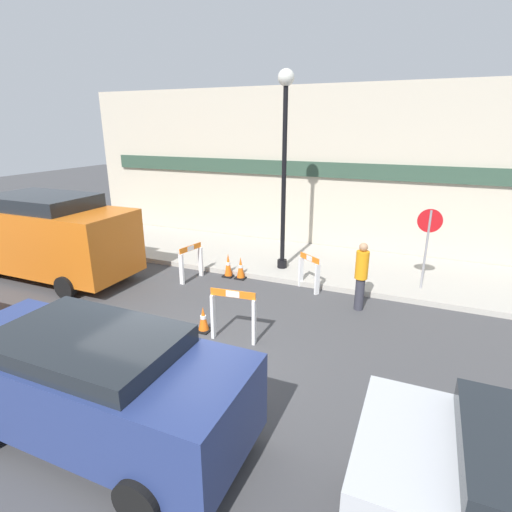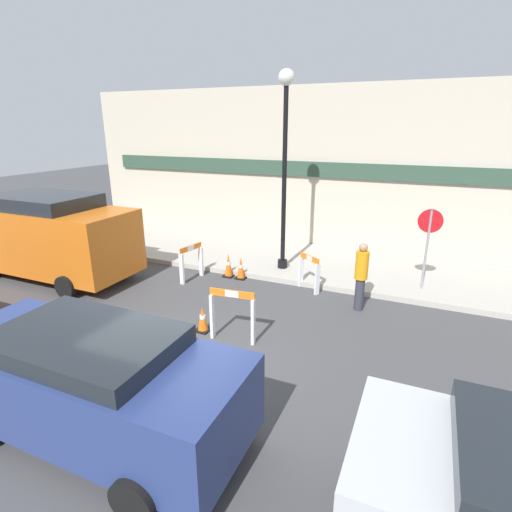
% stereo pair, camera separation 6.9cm
% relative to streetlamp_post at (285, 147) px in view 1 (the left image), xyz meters
% --- Properties ---
extents(ground_plane, '(60.00, 60.00, 0.00)m').
position_rel_streetlamp_post_xyz_m(ground_plane, '(-0.03, -5.38, -3.66)').
color(ground_plane, '#424244').
extents(sidewalk_slab, '(18.00, 3.66, 0.15)m').
position_rel_streetlamp_post_xyz_m(sidewalk_slab, '(-0.03, 0.95, -3.59)').
color(sidewalk_slab, '#ADA89E').
rests_on(sidewalk_slab, ground_plane).
extents(storefront_facade, '(18.00, 0.22, 5.50)m').
position_rel_streetlamp_post_xyz_m(storefront_facade, '(-0.03, 2.85, -0.90)').
color(storefront_facade, '#BCB29E').
rests_on(storefront_facade, ground_plane).
extents(streetlamp_post, '(0.44, 0.44, 5.49)m').
position_rel_streetlamp_post_xyz_m(streetlamp_post, '(0.00, 0.00, 0.00)').
color(streetlamp_post, black).
rests_on(streetlamp_post, sidewalk_slab).
extents(stop_sign, '(0.60, 0.08, 2.11)m').
position_rel_streetlamp_post_xyz_m(stop_sign, '(3.91, -0.07, -2.09)').
color(stop_sign, gray).
rests_on(stop_sign, sidewalk_slab).
extents(barricade_0, '(0.96, 0.23, 1.12)m').
position_rel_streetlamp_post_xyz_m(barricade_0, '(0.44, -4.21, -3.04)').
color(barricade_0, white).
rests_on(barricade_0, ground_plane).
extents(barricade_1, '(0.69, 0.53, 0.98)m').
position_rel_streetlamp_post_xyz_m(barricade_1, '(1.12, -1.03, -3.14)').
color(barricade_1, white).
rests_on(barricade_1, ground_plane).
extents(barricade_2, '(0.29, 0.86, 1.03)m').
position_rel_streetlamp_post_xyz_m(barricade_2, '(-2.16, -1.63, -3.10)').
color(barricade_2, white).
rests_on(barricade_2, ground_plane).
extents(traffic_cone_0, '(0.30, 0.30, 0.70)m').
position_rel_streetlamp_post_xyz_m(traffic_cone_0, '(-1.32, -0.98, -3.32)').
color(traffic_cone_0, black).
rests_on(traffic_cone_0, ground_plane).
extents(traffic_cone_1, '(0.30, 0.30, 0.65)m').
position_rel_streetlamp_post_xyz_m(traffic_cone_1, '(-0.92, -0.98, -3.34)').
color(traffic_cone_1, black).
rests_on(traffic_cone_1, ground_plane).
extents(traffic_cone_2, '(0.30, 0.30, 0.57)m').
position_rel_streetlamp_post_xyz_m(traffic_cone_2, '(-0.33, -4.10, -3.38)').
color(traffic_cone_2, black).
rests_on(traffic_cone_2, ground_plane).
extents(person_worker, '(0.35, 0.35, 1.67)m').
position_rel_streetlamp_post_xyz_m(person_worker, '(2.56, -1.70, -2.75)').
color(person_worker, '#33333D').
rests_on(person_worker, ground_plane).
extents(parked_car_1, '(4.44, 1.89, 1.64)m').
position_rel_streetlamp_post_xyz_m(parked_car_1, '(-0.14, -7.33, -2.72)').
color(parked_car_1, navy).
rests_on(parked_car_1, ground_plane).
extents(work_van, '(5.21, 2.19, 2.41)m').
position_rel_streetlamp_post_xyz_m(work_van, '(-6.05, -3.00, -2.35)').
color(work_van, '#D16619').
rests_on(work_van, ground_plane).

